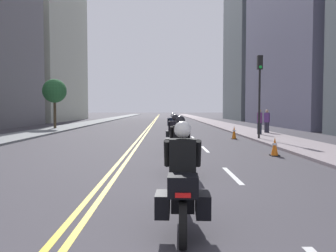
{
  "coord_description": "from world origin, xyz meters",
  "views": [
    {
      "loc": [
        1.41,
        -1.1,
        1.81
      ],
      "look_at": [
        1.59,
        12.13,
        1.15
      ],
      "focal_mm": 35.91,
      "sensor_mm": 36.0,
      "label": 1
    }
  ],
  "objects_px": {
    "motorcycle_3": "(173,130)",
    "traffic_cone_1": "(234,132)",
    "motorcycle_1": "(181,152)",
    "traffic_cone_0": "(275,147)",
    "traffic_light_near": "(260,82)",
    "traffic_cone_2": "(275,147)",
    "street_tree_0": "(54,91)",
    "motorcycle_0": "(183,186)",
    "motorcycle_2": "(175,138)",
    "pedestrian_2": "(267,122)",
    "pedestrian_0": "(260,122)"
  },
  "relations": [
    {
      "from": "traffic_cone_1",
      "to": "pedestrian_2",
      "type": "relative_size",
      "value": 0.45
    },
    {
      "from": "motorcycle_3",
      "to": "traffic_cone_2",
      "type": "bearing_deg",
      "value": -51.93
    },
    {
      "from": "traffic_cone_0",
      "to": "pedestrian_0",
      "type": "relative_size",
      "value": 0.4
    },
    {
      "from": "traffic_cone_0",
      "to": "traffic_light_near",
      "type": "xyz_separation_m",
      "value": [
        1.26,
        6.57,
        3.0
      ]
    },
    {
      "from": "traffic_cone_2",
      "to": "street_tree_0",
      "type": "height_order",
      "value": "street_tree_0"
    },
    {
      "from": "motorcycle_1",
      "to": "pedestrian_2",
      "type": "distance_m",
      "value": 16.6
    },
    {
      "from": "motorcycle_2",
      "to": "traffic_cone_1",
      "type": "xyz_separation_m",
      "value": [
        3.83,
        6.83,
        -0.27
      ]
    },
    {
      "from": "traffic_light_near",
      "to": "pedestrian_0",
      "type": "relative_size",
      "value": 2.71
    },
    {
      "from": "traffic_cone_2",
      "to": "motorcycle_3",
      "type": "bearing_deg",
      "value": 127.9
    },
    {
      "from": "traffic_light_near",
      "to": "pedestrian_0",
      "type": "height_order",
      "value": "traffic_light_near"
    },
    {
      "from": "motorcycle_0",
      "to": "motorcycle_2",
      "type": "xyz_separation_m",
      "value": [
        0.19,
        8.52,
        0.0
      ]
    },
    {
      "from": "motorcycle_1",
      "to": "motorcycle_3",
      "type": "bearing_deg",
      "value": 89.22
    },
    {
      "from": "motorcycle_0",
      "to": "street_tree_0",
      "type": "xyz_separation_m",
      "value": [
        -10.02,
        25.23,
        2.75
      ]
    },
    {
      "from": "motorcycle_3",
      "to": "traffic_cone_1",
      "type": "bearing_deg",
      "value": 30.83
    },
    {
      "from": "motorcycle_0",
      "to": "street_tree_0",
      "type": "relative_size",
      "value": 0.49
    },
    {
      "from": "pedestrian_0",
      "to": "pedestrian_2",
      "type": "relative_size",
      "value": 1.02
    },
    {
      "from": "motorcycle_3",
      "to": "pedestrian_0",
      "type": "relative_size",
      "value": 1.17
    },
    {
      "from": "motorcycle_0",
      "to": "traffic_cone_2",
      "type": "bearing_deg",
      "value": 66.14
    },
    {
      "from": "motorcycle_3",
      "to": "traffic_cone_2",
      "type": "distance_m",
      "value": 6.32
    },
    {
      "from": "pedestrian_0",
      "to": "street_tree_0",
      "type": "distance_m",
      "value": 18.1
    },
    {
      "from": "motorcycle_2",
      "to": "motorcycle_3",
      "type": "bearing_deg",
      "value": 91.97
    },
    {
      "from": "pedestrian_2",
      "to": "motorcycle_2",
      "type": "bearing_deg",
      "value": 97.49
    },
    {
      "from": "traffic_cone_1",
      "to": "traffic_cone_2",
      "type": "xyz_separation_m",
      "value": [
        0.07,
        -7.23,
        -0.07
      ]
    },
    {
      "from": "motorcycle_2",
      "to": "traffic_light_near",
      "type": "bearing_deg",
      "value": 51.8
    },
    {
      "from": "motorcycle_1",
      "to": "traffic_cone_0",
      "type": "height_order",
      "value": "motorcycle_1"
    },
    {
      "from": "motorcycle_0",
      "to": "pedestrian_2",
      "type": "relative_size",
      "value": 1.25
    },
    {
      "from": "motorcycle_1",
      "to": "pedestrian_0",
      "type": "relative_size",
      "value": 1.2
    },
    {
      "from": "motorcycle_1",
      "to": "traffic_light_near",
      "type": "xyz_separation_m",
      "value": [
        5.11,
        10.28,
        2.72
      ]
    },
    {
      "from": "motorcycle_0",
      "to": "pedestrian_2",
      "type": "height_order",
      "value": "pedestrian_2"
    },
    {
      "from": "pedestrian_2",
      "to": "street_tree_0",
      "type": "distance_m",
      "value": 18.42
    },
    {
      "from": "pedestrian_2",
      "to": "motorcycle_0",
      "type": "bearing_deg",
      "value": 110.17
    },
    {
      "from": "motorcycle_1",
      "to": "traffic_cone_1",
      "type": "relative_size",
      "value": 2.7
    },
    {
      "from": "traffic_light_near",
      "to": "traffic_cone_2",
      "type": "bearing_deg",
      "value": -100.66
    },
    {
      "from": "traffic_cone_1",
      "to": "street_tree_0",
      "type": "distance_m",
      "value": 17.43
    },
    {
      "from": "motorcycle_3",
      "to": "traffic_cone_0",
      "type": "distance_m",
      "value": 6.44
    },
    {
      "from": "motorcycle_3",
      "to": "street_tree_0",
      "type": "relative_size",
      "value": 0.47
    },
    {
      "from": "traffic_cone_1",
      "to": "pedestrian_2",
      "type": "bearing_deg",
      "value": 50.56
    },
    {
      "from": "pedestrian_0",
      "to": "motorcycle_1",
      "type": "bearing_deg",
      "value": 148.39
    },
    {
      "from": "motorcycle_0",
      "to": "traffic_light_near",
      "type": "bearing_deg",
      "value": 72.82
    },
    {
      "from": "traffic_cone_0",
      "to": "pedestrian_2",
      "type": "distance_m",
      "value": 11.78
    },
    {
      "from": "traffic_cone_0",
      "to": "pedestrian_0",
      "type": "xyz_separation_m",
      "value": [
        2.2,
        9.74,
        0.57
      ]
    },
    {
      "from": "traffic_cone_2",
      "to": "street_tree_0",
      "type": "distance_m",
      "value": 22.39
    },
    {
      "from": "motorcycle_1",
      "to": "traffic_cone_0",
      "type": "xyz_separation_m",
      "value": [
        3.84,
        3.71,
        -0.29
      ]
    },
    {
      "from": "traffic_cone_0",
      "to": "motorcycle_3",
      "type": "bearing_deg",
      "value": 126.28
    },
    {
      "from": "pedestrian_0",
      "to": "street_tree_0",
      "type": "relative_size",
      "value": 0.4
    },
    {
      "from": "traffic_cone_1",
      "to": "pedestrian_0",
      "type": "height_order",
      "value": "pedestrian_0"
    },
    {
      "from": "motorcycle_1",
      "to": "pedestrian_0",
      "type": "bearing_deg",
      "value": 65.23
    },
    {
      "from": "motorcycle_2",
      "to": "motorcycle_3",
      "type": "relative_size",
      "value": 1.04
    },
    {
      "from": "motorcycle_1",
      "to": "motorcycle_2",
      "type": "relative_size",
      "value": 0.99
    },
    {
      "from": "motorcycle_0",
      "to": "traffic_cone_0",
      "type": "height_order",
      "value": "motorcycle_0"
    }
  ]
}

